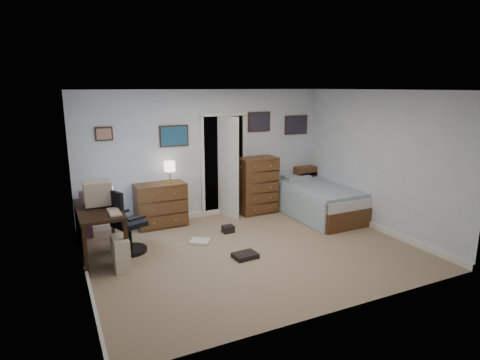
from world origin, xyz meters
name	(u,v)px	position (x,y,z in m)	size (l,w,h in m)	color
floor	(253,251)	(0.00, 0.00, -0.01)	(5.00, 4.00, 0.02)	tan
computer_desk	(93,220)	(-2.29, 0.79, 0.60)	(0.63, 1.36, 0.78)	black
crt_monitor	(98,193)	(-2.18, 0.94, 0.97)	(0.41, 0.38, 0.37)	beige
keyboard	(114,212)	(-2.02, 0.44, 0.79)	(0.16, 0.42, 0.02)	beige
pc_tower	(121,253)	(-2.00, 0.24, 0.23)	(0.22, 0.44, 0.47)	beige
office_chair	(126,229)	(-1.82, 0.76, 0.40)	(0.65, 0.65, 1.03)	black
media_stack	(86,215)	(-2.32, 1.75, 0.41)	(0.16, 0.16, 0.81)	maroon
low_dresser	(161,205)	(-1.01, 1.77, 0.41)	(0.92, 0.46, 0.82)	brown
table_lamp	(170,167)	(-0.81, 1.78, 1.11)	(0.21, 0.21, 0.40)	gold
doorway	(218,163)	(0.35, 2.27, 1.00)	(0.96, 1.12, 2.05)	black
tall_dresser	(257,185)	(1.00, 1.75, 0.58)	(0.79, 0.46, 1.15)	brown
headboard_bookcase	(313,183)	(2.48, 1.86, 0.44)	(0.93, 0.26, 0.84)	brown
bed	(316,200)	(1.98, 1.06, 0.32)	(1.14, 2.08, 0.67)	brown
wall_posters	(233,128)	(0.57, 1.98, 1.75)	(4.38, 0.04, 0.60)	#331E11
floor_clutter	(228,244)	(-0.29, 0.33, 0.04)	(0.93, 1.35, 0.13)	black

